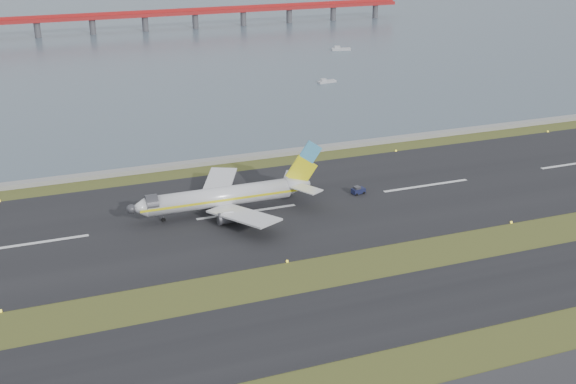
% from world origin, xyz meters
% --- Properties ---
extents(ground, '(1000.00, 1000.00, 0.00)m').
position_xyz_m(ground, '(0.00, 0.00, 0.00)').
color(ground, '#3A4A1A').
rests_on(ground, ground).
extents(taxiway_strip, '(1000.00, 18.00, 0.10)m').
position_xyz_m(taxiway_strip, '(0.00, -12.00, 0.05)').
color(taxiway_strip, black).
rests_on(taxiway_strip, ground).
extents(runway_strip, '(1000.00, 45.00, 0.10)m').
position_xyz_m(runway_strip, '(0.00, 30.00, 0.05)').
color(runway_strip, black).
rests_on(runway_strip, ground).
extents(seawall, '(1000.00, 2.50, 1.00)m').
position_xyz_m(seawall, '(0.00, 60.00, 0.50)').
color(seawall, '#979792').
rests_on(seawall, ground).
extents(red_pier, '(260.00, 5.00, 10.20)m').
position_xyz_m(red_pier, '(20.00, 250.00, 7.28)').
color(red_pier, '#A41C1C').
rests_on(red_pier, ground).
extents(airliner, '(38.52, 32.89, 12.80)m').
position_xyz_m(airliner, '(-3.55, 31.25, 3.46)').
color(airliner, silver).
rests_on(airliner, ground).
extents(pushback_tug, '(2.94, 2.02, 1.74)m').
position_xyz_m(pushback_tug, '(24.42, 30.96, 0.85)').
color(pushback_tug, '#15193B').
rests_on(pushback_tug, ground).
extents(workboat_near, '(6.56, 2.78, 1.54)m').
position_xyz_m(workboat_near, '(57.80, 124.44, 0.49)').
color(workboat_near, '#B5B6BA').
rests_on(workboat_near, ground).
extents(workboat_far, '(8.06, 4.33, 1.87)m').
position_xyz_m(workboat_far, '(85.98, 174.88, 0.59)').
color(workboat_far, '#B5B6BA').
rests_on(workboat_far, ground).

